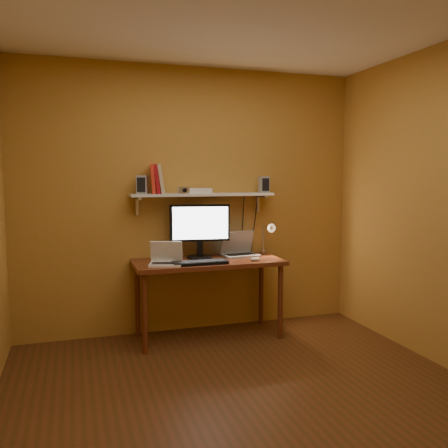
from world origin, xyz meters
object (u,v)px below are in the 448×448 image
object	(u,v)px
desk	(208,269)
monitor	(200,228)
desk_lamp	(268,234)
speaker_right	(264,184)
laptop	(239,249)
netbook	(166,258)
router	(196,191)
keyboard	(200,263)
mouse	(255,259)
shelf_camera	(184,190)
wall_shelf	(203,195)
speaker_left	(142,185)

from	to	relation	value
desk	monitor	distance (m)	0.40
desk_lamp	speaker_right	xyz separation A→B (m)	(-0.02, 0.06, 0.50)
laptop	desk_lamp	distance (m)	0.33
laptop	desk_lamp	world-z (taller)	desk_lamp
netbook	router	world-z (taller)	router
desk	desk_lamp	bearing A→B (deg)	10.81
monitor	keyboard	xyz separation A→B (m)	(-0.08, -0.29, -0.28)
desk	desk_lamp	distance (m)	0.73
monitor	desk_lamp	xyz separation A→B (m)	(0.71, 0.00, -0.08)
keyboard	netbook	bearing A→B (deg)	167.86
monitor	speaker_right	distance (m)	0.81
laptop	keyboard	distance (m)	0.58
netbook	keyboard	distance (m)	0.31
desk	router	size ratio (longest dim) A/B	4.71
router	monitor	bearing A→B (deg)	-80.81
keyboard	mouse	size ratio (longest dim) A/B	5.48
laptop	desk_lamp	size ratio (longest dim) A/B	0.96
mouse	netbook	bearing A→B (deg)	179.30
mouse	shelf_camera	world-z (taller)	shelf_camera
desk	wall_shelf	size ratio (longest dim) A/B	1.00
wall_shelf	desk_lamp	world-z (taller)	wall_shelf
monitor	mouse	bearing A→B (deg)	-24.45
wall_shelf	speaker_right	bearing A→B (deg)	-0.31
monitor	laptop	bearing A→B (deg)	10.85
mouse	desk_lamp	xyz separation A→B (m)	(0.25, 0.29, 0.19)
wall_shelf	netbook	distance (m)	0.76
netbook	speaker_left	size ratio (longest dim) A/B	1.92
speaker_right	netbook	bearing A→B (deg)	-164.67
desk	shelf_camera	size ratio (longest dim) A/B	12.09
laptop	shelf_camera	world-z (taller)	shelf_camera
desk_lamp	shelf_camera	world-z (taller)	shelf_camera
desk	desk_lamp	size ratio (longest dim) A/B	3.73
netbook	desk	bearing A→B (deg)	30.88
keyboard	desk_lamp	xyz separation A→B (m)	(0.78, 0.29, 0.20)
laptop	wall_shelf	bearing A→B (deg)	166.89
monitor	router	bearing A→B (deg)	107.00
monitor	desk	bearing A→B (deg)	-60.96
wall_shelf	laptop	xyz separation A→B (m)	(0.36, -0.05, -0.54)
keyboard	speaker_left	xyz separation A→B (m)	(-0.46, 0.36, 0.70)
laptop	netbook	xyz separation A→B (m)	(-0.78, -0.25, -0.01)
laptop	shelf_camera	distance (m)	0.82
laptop	router	distance (m)	0.72
desk_lamp	netbook	bearing A→B (deg)	-167.90
keyboard	monitor	bearing A→B (deg)	75.13
monitor	laptop	xyz separation A→B (m)	(0.41, 0.02, -0.23)
monitor	shelf_camera	world-z (taller)	shelf_camera
desk_lamp	wall_shelf	bearing A→B (deg)	174.12
desk_lamp	desk	bearing A→B (deg)	-169.19
mouse	desk	bearing A→B (deg)	161.42
desk	mouse	world-z (taller)	mouse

